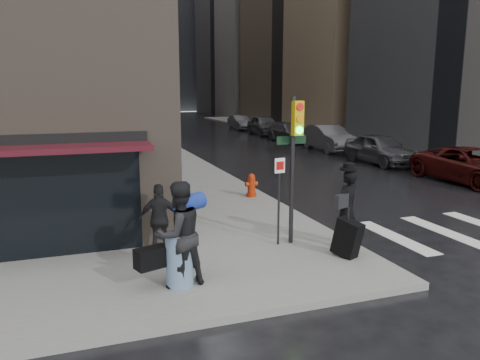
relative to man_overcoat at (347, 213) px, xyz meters
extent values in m
plane|color=black|center=(-1.53, -0.29, -1.02)|extent=(140.00, 140.00, 0.00)
cube|color=slate|center=(-1.53, 26.71, -0.94)|extent=(4.00, 50.00, 0.15)
cube|color=slate|center=(11.97, 26.71, -0.94)|extent=(3.00, 50.00, 0.15)
cube|color=silver|center=(1.97, 0.71, -1.01)|extent=(0.50, 3.00, 0.01)
cube|color=silver|center=(3.57, 0.71, -1.01)|extent=(0.50, 3.00, 0.01)
cube|color=slate|center=(24.47, 57.71, 11.48)|extent=(22.00, 20.00, 25.00)
cube|color=slate|center=(4.47, 77.71, 14.98)|extent=(40.00, 12.00, 32.00)
imported|color=black|center=(0.07, 0.13, 0.07)|extent=(0.80, 0.68, 1.87)
cylinder|color=black|center=(0.07, 0.13, 1.03)|extent=(0.40, 0.40, 0.05)
cylinder|color=black|center=(0.07, 0.13, 1.09)|extent=(0.25, 0.25, 0.15)
cube|color=black|center=(-0.19, -0.05, 0.32)|extent=(0.42, 0.27, 0.32)
cube|color=black|center=(-0.27, -0.49, -0.43)|extent=(0.57, 0.79, 0.95)
cylinder|color=black|center=(-0.27, -0.49, 0.07)|extent=(0.04, 0.04, 0.44)
imported|color=black|center=(-4.16, -0.79, 0.16)|extent=(1.20, 1.06, 2.05)
cube|color=black|center=(-4.68, -0.75, -0.25)|extent=(0.69, 0.51, 0.38)
cylinder|color=navy|center=(-3.88, -0.55, 0.71)|extent=(0.70, 0.59, 0.33)
imported|color=black|center=(-4.19, 1.11, -0.05)|extent=(1.02, 0.60, 1.63)
cylinder|color=black|center=(-1.03, 0.85, 0.91)|extent=(0.11, 0.11, 3.55)
cube|color=gold|center=(-1.01, 0.65, 2.19)|extent=(0.26, 0.18, 0.80)
cylinder|color=red|center=(-1.00, 0.56, 2.46)|extent=(0.18, 0.06, 0.18)
cylinder|color=orange|center=(-1.00, 0.56, 2.19)|extent=(0.18, 0.06, 0.18)
cylinder|color=#19E533|center=(-1.00, 0.56, 1.93)|extent=(0.18, 0.06, 0.18)
cylinder|color=black|center=(-1.38, 0.81, 0.20)|extent=(0.05, 0.05, 2.13)
cube|color=white|center=(-1.38, 0.78, 1.09)|extent=(0.27, 0.04, 0.35)
cube|color=black|center=(-1.03, 0.93, 1.66)|extent=(0.80, 0.10, 0.20)
cylinder|color=#9E2509|center=(-0.16, 5.86, -0.81)|extent=(0.36, 0.36, 0.11)
cylinder|color=#9E2509|center=(-0.16, 5.86, -0.53)|extent=(0.27, 0.27, 0.68)
sphere|color=#9E2509|center=(-0.16, 5.86, -0.17)|extent=(0.25, 0.25, 0.25)
cylinder|color=#9E2509|center=(-0.16, 5.86, -0.42)|extent=(0.46, 0.20, 0.16)
imported|color=#390D0B|center=(9.62, 5.78, -0.28)|extent=(2.45, 5.27, 1.46)
imported|color=#434348|center=(9.11, 11.32, -0.22)|extent=(1.87, 4.66, 1.59)
imported|color=#504F55|center=(9.23, 16.86, -0.21)|extent=(1.88, 4.96, 1.61)
imported|color=#3E3E43|center=(9.16, 22.39, -0.33)|extent=(2.25, 4.86, 1.37)
imported|color=#4E4E53|center=(9.38, 27.93, -0.19)|extent=(2.21, 4.94, 1.65)
imported|color=#444449|center=(9.15, 33.47, -0.34)|extent=(1.53, 4.12, 1.35)
camera|label=1|loc=(-5.87, -9.15, 2.86)|focal=35.00mm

